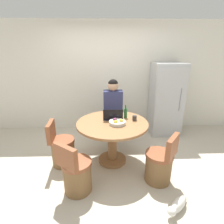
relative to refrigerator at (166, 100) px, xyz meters
name	(u,v)px	position (x,y,z in m)	size (l,w,h in m)	color
ground_plane	(107,166)	(-1.40, -1.32, -0.84)	(12.00, 12.00, 0.00)	beige
wall_back	(106,78)	(-1.40, 0.36, 0.46)	(7.00, 0.06, 2.60)	silver
refrigerator	(166,100)	(0.00, 0.00, 0.00)	(0.69, 0.64, 1.69)	silver
dining_table	(112,132)	(-1.31, -1.17, -0.26)	(1.23, 1.23, 0.78)	olive
chair_near_right_corner	(159,165)	(-0.60, -1.72, -0.55)	(0.49, 0.49, 0.82)	brown
chair_near_left_corner	(76,174)	(-1.84, -1.89, -0.55)	(0.49, 0.49, 0.82)	brown
chair_left_side	(62,150)	(-2.20, -1.23, -0.55)	(0.43, 0.42, 0.82)	brown
person_seated	(113,107)	(-1.26, -0.33, -0.06)	(0.40, 0.37, 1.39)	#2D2D38
laptop	(113,117)	(-1.29, -1.03, -0.02)	(0.34, 0.22, 0.20)	#141947
fruit_bowl	(117,122)	(-1.23, -1.26, -0.03)	(0.28, 0.28, 0.09)	beige
coffee_cup	(134,118)	(-0.91, -1.10, -0.02)	(0.08, 0.08, 0.09)	#383333
bottle	(125,113)	(-1.06, -0.97, 0.03)	(0.06, 0.06, 0.24)	#23602D
cat	(177,205)	(-0.51, -2.28, -0.76)	(0.36, 0.34, 0.16)	white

